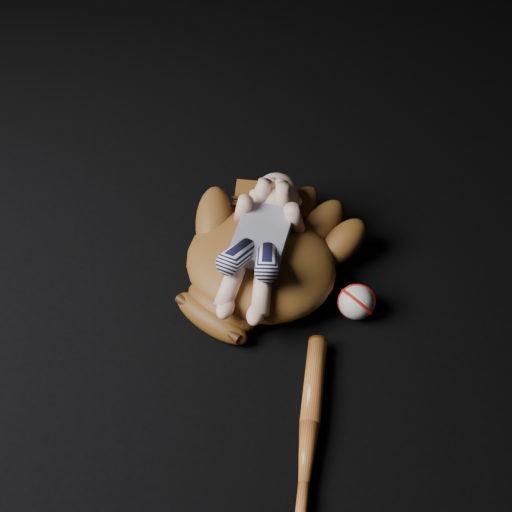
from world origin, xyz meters
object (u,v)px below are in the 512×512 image
Objects in this scene: newborn_baby at (259,243)px; baseball at (356,302)px; baseball_glove at (261,258)px; baseball_bat at (309,436)px.

newborn_baby reaches higher than baseball.
baseball_glove is 1.14× the size of baseball_bat.
baseball_bat is at bearing -38.27° from baseball_glove.
baseball_glove is at bearing 79.21° from newborn_baby.
newborn_baby reaches higher than baseball_bat.
baseball reaches higher than baseball_bat.
baseball_bat is at bearing -91.14° from baseball.
newborn_baby is (-0.00, -0.01, 0.06)m from baseball_glove.
baseball is (0.22, -0.01, -0.10)m from newborn_baby.
baseball_bat is 0.32m from baseball.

